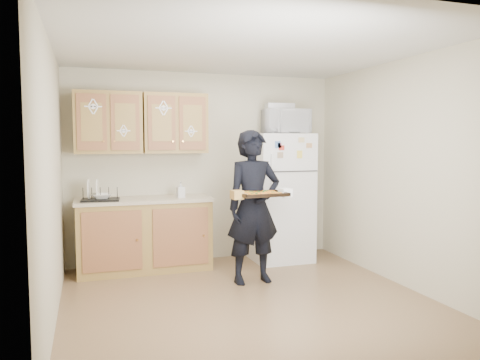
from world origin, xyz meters
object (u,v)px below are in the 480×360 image
(person, at_px, (254,207))
(microwave, at_px, (286,122))
(baking_tray, at_px, (262,195))
(dish_rack, at_px, (100,193))
(refrigerator, at_px, (280,197))

(person, distance_m, microwave, 1.47)
(person, bearing_deg, microwave, 43.97)
(baking_tray, distance_m, dish_rack, 1.97)
(microwave, height_order, dish_rack, microwave)
(refrigerator, distance_m, baking_tray, 1.36)
(baking_tray, bearing_deg, refrigerator, 55.29)
(person, relative_size, dish_rack, 3.99)
(refrigerator, xyz_separation_m, dish_rack, (-2.32, -0.02, 0.14))
(person, bearing_deg, dish_rack, 149.94)
(refrigerator, distance_m, person, 1.09)
(refrigerator, bearing_deg, person, -128.86)
(refrigerator, relative_size, microwave, 2.94)
(microwave, bearing_deg, dish_rack, -177.26)
(refrigerator, relative_size, baking_tray, 3.38)
(refrigerator, height_order, baking_tray, refrigerator)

